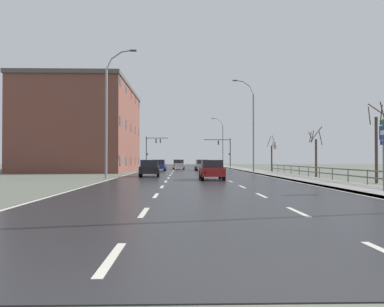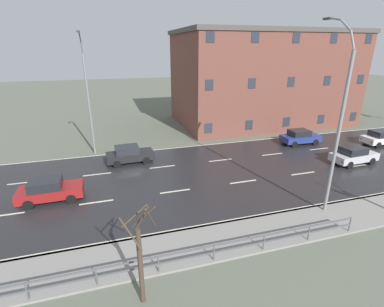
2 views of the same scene
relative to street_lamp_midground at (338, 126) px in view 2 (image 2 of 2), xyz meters
name	(u,v)px [view 2 (image 2 of 2)]	position (x,y,z in m)	size (l,w,h in m)	color
ground_plane	(313,161)	(-7.44, 5.17, -5.61)	(160.00, 160.00, 0.12)	#5B6051
street_lamp_midground	(338,126)	(0.00, 0.00, 0.00)	(2.66, 0.24, 11.37)	slate
street_lamp_left_bank	(88,99)	(-14.87, -14.07, -0.18)	(2.66, 0.24, 11.00)	slate
car_distant	(129,154)	(-11.62, -11.03, -4.74)	(2.00, 4.18, 1.57)	black
car_near_left	(50,190)	(-6.27, -16.75, -4.74)	(1.87, 4.12, 1.57)	maroon
car_near_right	(382,137)	(-9.09, 14.99, -4.74)	(1.89, 4.13, 1.57)	silver
car_far_right	(354,155)	(-5.74, 7.99, -4.74)	(2.01, 4.19, 1.57)	#B7B7BC
car_mid_centre	(300,137)	(-11.76, 6.89, -4.74)	(1.89, 4.13, 1.57)	navy
brick_building	(262,78)	(-22.23, 7.79, 0.37)	(13.20, 22.59, 11.82)	brown
bare_tree_mid	(141,258)	(3.69, -11.85, -3.41)	(1.38, 1.38, 4.69)	#423328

